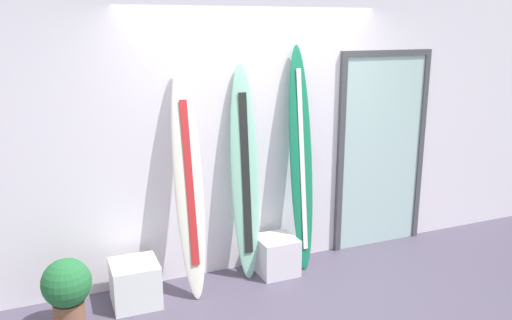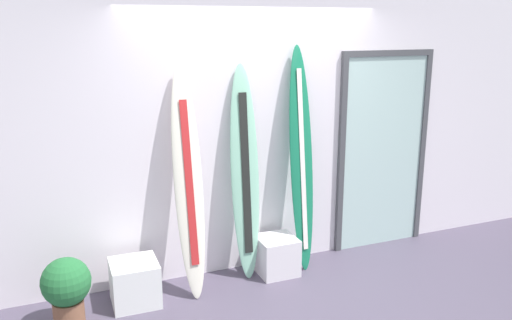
# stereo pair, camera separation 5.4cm
# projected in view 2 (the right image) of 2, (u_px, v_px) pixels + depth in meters

# --- Properties ---
(wall_back) EXTENTS (7.20, 0.20, 2.80)m
(wall_back) POSITION_uv_depth(u_px,v_px,m) (251.00, 126.00, 5.06)
(wall_back) COLOR white
(wall_back) RESTS_ON ground
(surfboard_ivory) EXTENTS (0.27, 0.48, 2.03)m
(surfboard_ivory) POSITION_uv_depth(u_px,v_px,m) (188.00, 184.00, 4.57)
(surfboard_ivory) COLOR silver
(surfboard_ivory) RESTS_ON ground
(surfboard_seafoam) EXTENTS (0.28, 0.30, 2.01)m
(surfboard_seafoam) POSITION_uv_depth(u_px,v_px,m) (245.00, 176.00, 4.88)
(surfboard_seafoam) COLOR #8CCAAD
(surfboard_seafoam) RESTS_ON ground
(surfboard_emerald) EXTENTS (0.24, 0.32, 2.17)m
(surfboard_emerald) POSITION_uv_depth(u_px,v_px,m) (301.00, 162.00, 5.04)
(surfboard_emerald) COLOR #17734F
(surfboard_emerald) RESTS_ON ground
(display_block_left) EXTENTS (0.40, 0.40, 0.38)m
(display_block_left) POSITION_uv_depth(u_px,v_px,m) (135.00, 283.00, 4.54)
(display_block_left) COLOR white
(display_block_left) RESTS_ON ground
(display_block_center) EXTENTS (0.36, 0.36, 0.36)m
(display_block_center) POSITION_uv_depth(u_px,v_px,m) (276.00, 255.00, 5.09)
(display_block_center) COLOR white
(display_block_center) RESTS_ON ground
(glass_door) EXTENTS (1.08, 0.06, 2.09)m
(glass_door) POSITION_uv_depth(u_px,v_px,m) (383.00, 148.00, 5.57)
(glass_door) COLOR silver
(glass_door) RESTS_ON ground
(potted_plant) EXTENTS (0.39, 0.39, 0.58)m
(potted_plant) POSITION_uv_depth(u_px,v_px,m) (67.00, 288.00, 4.14)
(potted_plant) COLOR brown
(potted_plant) RESTS_ON ground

